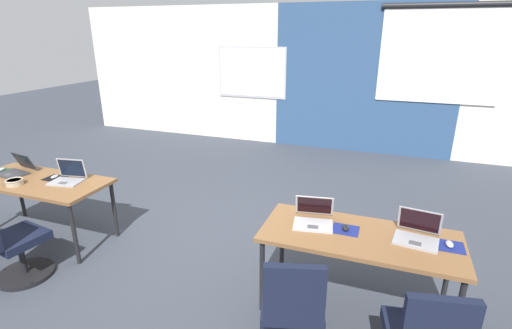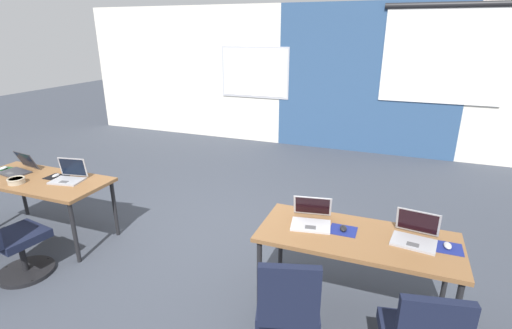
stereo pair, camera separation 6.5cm
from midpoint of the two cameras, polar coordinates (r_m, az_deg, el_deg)
ground_plane at (r=4.55m, az=-7.22°, el=-10.92°), size 24.00×24.00×0.00m
back_wall_assembly at (r=7.90m, az=7.35°, el=12.95°), size 10.00×0.27×2.80m
desk_near_left at (r=4.91m, az=-29.42°, el=-2.55°), size 1.60×0.70×0.72m
desk_near_right at (r=3.27m, az=15.51°, el=-11.20°), size 1.60×0.70×0.72m
laptop_near_right_end at (r=3.30m, az=23.37°, el=-9.74°), size 0.37×0.34×0.23m
mousepad_near_right_end at (r=3.33m, az=27.37°, el=-11.08°), size 0.22×0.19×0.00m
mouse_near_right_end at (r=3.32m, az=27.42°, el=-10.80°), size 0.06×0.10×0.03m
laptop_near_left_inner at (r=4.67m, az=-25.99°, el=-1.56°), size 0.37×0.32×0.24m
mousepad_near_left_inner at (r=4.85m, az=-27.55°, el=-1.69°), size 0.22×0.19×0.00m
mouse_near_left_inner at (r=4.85m, az=-27.59°, el=-1.48°), size 0.07×0.11×0.03m
chair_near_left_inner at (r=4.35m, az=-32.56°, el=-10.02°), size 0.52×0.57×0.92m
laptop_near_right_inner at (r=3.33m, az=8.90°, el=-8.01°), size 0.38×0.37×0.22m
mousepad_near_right_inner at (r=3.29m, az=13.55°, el=-9.62°), size 0.22×0.19×0.00m
mouse_near_right_inner at (r=3.28m, az=13.58°, el=-9.33°), size 0.07×0.11×0.03m
chair_near_right_inner at (r=2.91m, az=5.47°, el=-21.88°), size 0.54×0.60×0.92m
laptop_near_left_end at (r=5.24m, az=-31.87°, el=-0.46°), size 0.37×0.37×0.22m
mousepad_near_left_end at (r=5.43m, az=-33.48°, el=-0.65°), size 0.22×0.19×0.00m
mouse_near_left_end at (r=5.43m, az=-33.52°, el=-0.46°), size 0.06×0.10×0.03m
snack_bowl at (r=4.86m, az=-32.11°, el=-2.03°), size 0.18×0.18×0.06m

